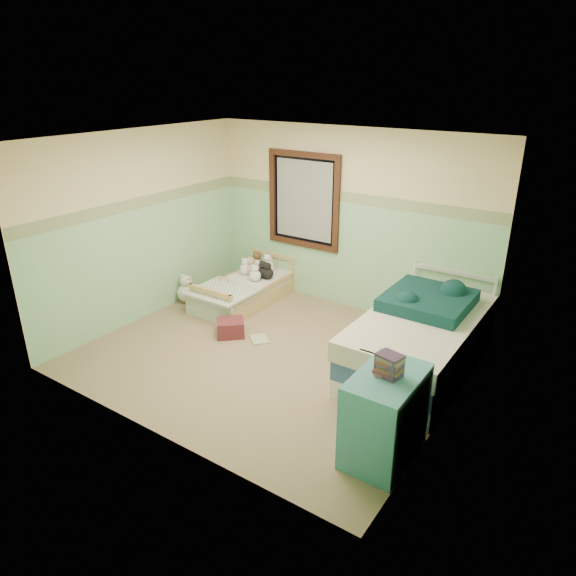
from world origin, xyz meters
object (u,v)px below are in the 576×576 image
Objects in this scene: floor_book at (259,339)px; dresser at (385,416)px; toddler_bed_frame at (245,296)px; plush_floor_cream at (187,293)px; twin_bed_frame at (417,360)px; plush_floor_tan at (225,294)px; red_pillow at (230,328)px.

dresser is at bearing 12.38° from floor_book.
plush_floor_cream reaches higher than toddler_bed_frame.
twin_bed_frame is 1.61m from dresser.
dresser is at bearing -27.75° from plush_floor_tan.
plush_floor_tan reaches higher than floor_book.
twin_bed_frame is 2.65× the size of dresser.
toddler_bed_frame is 1.90× the size of dresser.
toddler_bed_frame is 5.77× the size of plush_floor_tan.
floor_book is (1.14, -0.67, -0.12)m from plush_floor_tan.
plush_floor_cream is 4.06m from dresser.
twin_bed_frame is at bearing 52.74° from floor_book.
plush_floor_tan is (-0.24, -0.18, 0.03)m from toddler_bed_frame.
plush_floor_cream is at bearing 159.45° from red_pillow.
toddler_bed_frame is 0.30m from plush_floor_tan.
toddler_bed_frame is 0.85m from plush_floor_cream.
toddler_bed_frame is 1.24m from floor_book.
dresser is at bearing -79.51° from twin_bed_frame.
twin_bed_frame is at bearing 100.49° from dresser.
toddler_bed_frame is 2.82m from twin_bed_frame.
dresser reaches higher than twin_bed_frame.
twin_bed_frame is 1.96m from floor_book.
twin_bed_frame is at bearing 1.87° from plush_floor_cream.
dresser is at bearing -31.98° from toddler_bed_frame.
floor_book is at bearing 153.63° from dresser.
plush_floor_cream is 0.13× the size of twin_bed_frame.
plush_floor_cream is 0.35× the size of dresser.
dresser is 2.47m from floor_book.
red_pillow is (0.75, -0.76, -0.03)m from plush_floor_tan.
floor_book is at bearing -166.01° from twin_bed_frame.
plush_floor_tan is (0.46, 0.31, -0.01)m from plush_floor_cream.
plush_floor_cream reaches higher than plush_floor_tan.
plush_floor_tan is 0.33× the size of dresser.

